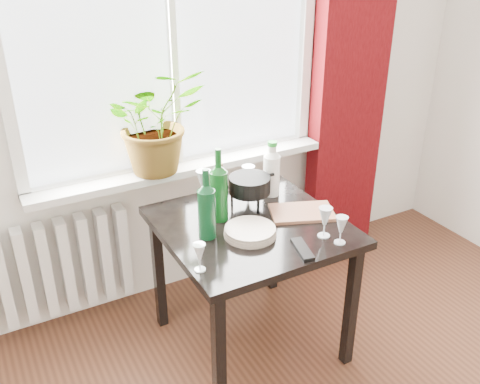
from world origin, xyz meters
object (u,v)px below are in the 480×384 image
wineglass_back_center (248,180)px  plate_stack (250,232)px  tv_remote (302,249)px  radiator (56,268)px  wineglass_back_left (204,186)px  table (251,239)px  cutting_board (302,212)px  fondue_pot (249,192)px  wine_bottle_left (206,203)px  wineglass_far_right (341,230)px  wineglass_front_left (200,257)px  bottle_amber (221,187)px  potted_plant (156,120)px  wine_bottle_right (219,184)px  wineglass_front_right (325,222)px  cleaning_bottle (272,168)px

wineglass_back_center → plate_stack: (-0.21, -0.38, -0.06)m
plate_stack → tv_remote: (0.14, -0.23, -0.01)m
plate_stack → tv_remote: bearing=-59.1°
radiator → wineglass_back_left: 0.93m
table → cutting_board: size_ratio=2.73×
fondue_pot → wine_bottle_left: bearing=-132.1°
wineglass_far_right → wineglass_front_left: 0.66m
radiator → wine_bottle_left: bearing=-46.3°
bottle_amber → wineglass_back_left: size_ratio=1.42×
radiator → fondue_pot: (0.93, -0.47, 0.44)m
radiator → bottle_amber: bearing=-29.3°
potted_plant → wine_bottle_right: size_ratio=1.50×
radiator → wine_bottle_right: (0.73, -0.52, 0.55)m
wineglass_front_right → wineglass_far_right: bearing=-70.5°
wine_bottle_right → bottle_amber: 0.11m
bottle_amber → tv_remote: bearing=-74.3°
potted_plant → wineglass_back_left: 0.43m
radiator → cutting_board: size_ratio=2.57×
wine_bottle_right → wineglass_back_left: (0.01, 0.19, -0.10)m
wine_bottle_right → fondue_pot: (0.20, 0.05, -0.11)m
wine_bottle_right → wineglass_back_left: 0.22m
wineglass_back_center → tv_remote: wineglass_back_center is taller
wineglass_far_right → fondue_pot: bearing=109.9°
wineglass_back_center → wineglass_far_right: bearing=-79.3°
table → wineglass_back_left: (-0.10, 0.31, 0.18)m
wineglass_front_left → fondue_pot: fondue_pot is taller
cleaning_bottle → cutting_board: 0.30m
fondue_pot → wineglass_back_center: bearing=83.0°
potted_plant → wineglass_back_left: size_ratio=3.06×
wineglass_front_left → wineglass_back_center: bearing=44.9°
radiator → cutting_board: cutting_board is taller
wineglass_front_right → wineglass_far_right: size_ratio=1.11×
wineglass_front_left → potted_plant: bearing=80.3°
table → cleaning_bottle: bearing=41.5°
potted_plant → wine_bottle_left: potted_plant is taller
cleaning_bottle → wineglass_back_left: size_ratio=1.67×
bottle_amber → wineglass_back_left: 0.13m
bottle_amber → cleaning_bottle: bearing=5.4°
bottle_amber → cutting_board: size_ratio=0.84×
bottle_amber → wineglass_back_left: bottle_amber is taller
wine_bottle_left → wineglass_front_right: 0.55m
wineglass_far_right → wineglass_back_center: bearing=100.7°
potted_plant → wine_bottle_left: (0.00, -0.59, -0.21)m
cleaning_bottle → wine_bottle_right: bearing=-163.7°
cleaning_bottle → wineglass_back_center: cleaning_bottle is taller
wineglass_front_left → plate_stack: bearing=24.1°
radiator → wineglass_far_right: (1.12, -0.98, 0.43)m
wineglass_front_right → cleaning_bottle: bearing=88.5°
potted_plant → cutting_board: (0.51, -0.62, -0.38)m
cutting_board → wineglass_far_right: bearing=-90.9°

